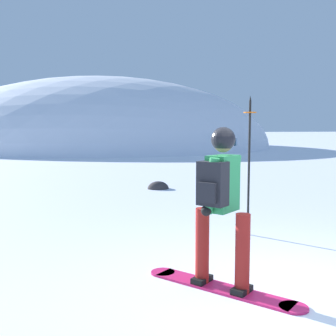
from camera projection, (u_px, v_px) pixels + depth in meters
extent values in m
plane|color=white|center=(284.00, 301.00, 4.01)|extent=(300.00, 300.00, 0.00)
ellipsoid|color=white|center=(105.00, 147.00, 35.95)|extent=(29.09, 26.18, 12.05)
cube|color=#D11E5B|center=(221.00, 288.00, 4.30)|extent=(1.16, 1.42, 0.02)
cylinder|color=#D11E5B|center=(163.00, 273.00, 4.76)|extent=(0.28, 0.28, 0.02)
cylinder|color=#D11E5B|center=(294.00, 308.00, 3.83)|extent=(0.28, 0.28, 0.02)
cube|color=black|center=(202.00, 279.00, 4.44)|extent=(0.29, 0.26, 0.06)
cube|color=black|center=(242.00, 290.00, 4.15)|extent=(0.29, 0.26, 0.06)
cylinder|color=maroon|center=(202.00, 245.00, 4.40)|extent=(0.15, 0.15, 0.82)
cylinder|color=maroon|center=(242.00, 254.00, 4.11)|extent=(0.15, 0.15, 0.82)
cube|color=#2D9351|center=(223.00, 183.00, 4.19)|extent=(0.42, 0.39, 0.58)
cylinder|color=#2D9351|center=(211.00, 186.00, 4.00)|extent=(0.19, 0.20, 0.57)
cylinder|color=#2D9351|center=(233.00, 181.00, 4.37)|extent=(0.19, 0.20, 0.57)
sphere|color=black|center=(206.00, 211.00, 4.04)|extent=(0.11, 0.11, 0.11)
sphere|color=black|center=(230.00, 203.00, 4.44)|extent=(0.11, 0.11, 0.11)
cube|color=#232328|center=(213.00, 184.00, 4.03)|extent=(0.31, 0.33, 0.44)
cube|color=#232328|center=(207.00, 193.00, 3.95)|extent=(0.17, 0.20, 0.20)
sphere|color=#9E7051|center=(223.00, 142.00, 4.15)|extent=(0.21, 0.21, 0.21)
sphere|color=black|center=(223.00, 139.00, 4.14)|extent=(0.25, 0.25, 0.25)
cube|color=navy|center=(229.00, 142.00, 4.25)|extent=(0.13, 0.15, 0.08)
cylinder|color=black|center=(249.00, 169.00, 6.41)|extent=(0.04, 0.04, 2.12)
cylinder|color=orange|center=(250.00, 112.00, 6.32)|extent=(0.20, 0.20, 0.02)
cone|color=black|center=(250.00, 98.00, 6.30)|extent=(0.04, 0.04, 0.08)
ellipsoid|color=#383333|center=(158.00, 189.00, 11.40)|extent=(0.60, 0.51, 0.42)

